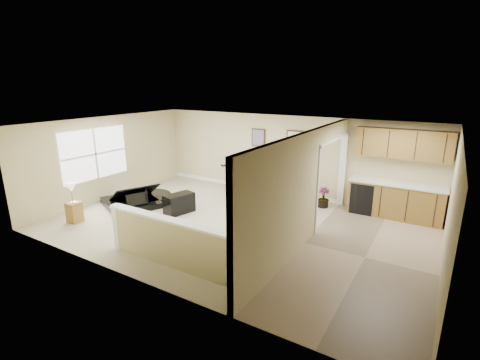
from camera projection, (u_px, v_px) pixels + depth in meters
The scene contains 20 objects.
floor at pixel (235, 226), 8.68m from camera, with size 9.00×9.00×0.00m, color #BFB395.
back_wall at pixel (285, 156), 10.81m from camera, with size 9.00×0.04×2.50m, color #C8BC88.
front_wall at pixel (140, 218), 5.87m from camera, with size 9.00×0.04×2.50m, color #C8BC88.
left_wall at pixel (109, 158), 10.58m from camera, with size 0.04×6.00×2.50m, color #C8BC88.
right_wall at pixel (451, 213), 6.10m from camera, with size 0.04×6.00×2.50m, color #C8BC88.
ceiling at pixel (234, 126), 8.00m from camera, with size 9.00×6.00×0.04m, color silver.
kitchen_vinyl at pixel (365, 257), 7.11m from camera, with size 2.70×6.00×0.01m, color tan.
interior_partition at pixel (310, 188), 7.66m from camera, with size 0.18×5.99×2.50m.
pony_half_wall at pixel (174, 243), 6.61m from camera, with size 3.42×0.22×1.00m.
left_window at pixel (95, 154), 10.11m from camera, with size 0.05×2.15×1.45m, color white.
wall_art_left at pixel (258, 138), 11.12m from camera, with size 0.48×0.04×0.58m.
wall_mirror at pixel (295, 139), 10.49m from camera, with size 0.55×0.04×0.55m.
kitchen_cabinets at pixel (393, 185), 9.10m from camera, with size 2.36×0.65×2.33m.
piano at pixel (132, 183), 10.11m from camera, with size 2.26×2.22×1.50m.
piano_bench at pixel (179, 203), 9.48m from camera, with size 0.41×0.81×0.54m, color black.
loveseat at pixel (282, 193), 10.32m from camera, with size 1.46×0.98×0.76m.
accent_table at pixel (255, 178), 11.06m from camera, with size 0.57×0.57×0.83m.
palm_plant at pixel (236, 174), 11.48m from camera, with size 1.00×0.87×1.11m.
small_plant at pixel (323, 199), 9.93m from camera, with size 0.39×0.39×0.57m.
lamp_stand at pixel (73, 206), 8.82m from camera, with size 0.32×0.32×1.04m.
Camera 1 is at (4.28, -6.81, 3.46)m, focal length 26.00 mm.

